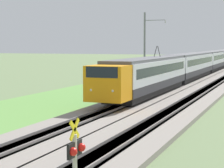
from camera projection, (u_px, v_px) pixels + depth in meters
The scene contains 7 objects.
ballast_main at pixel (187, 81), 58.24m from camera, with size 240.00×4.40×0.30m.
ballast_adjacent at pixel (220, 82), 56.71m from camera, with size 240.00×4.40×0.30m.
track_main at pixel (187, 81), 58.24m from camera, with size 240.00×1.57×0.45m.
track_adjacent at pixel (220, 82), 56.71m from camera, with size 240.00×1.57×0.45m.
grass_verge at pixel (145, 81), 60.34m from camera, with size 240.00×10.99×0.12m.
passenger_train at pixel (204, 61), 70.70m from camera, with size 86.48×3.00×4.90m.
catenary_mast_mid at pixel (145, 49), 50.06m from camera, with size 0.22×2.56×8.69m.
Camera 1 is at (-7.76, -11.48, 5.07)m, focal length 70.00 mm.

